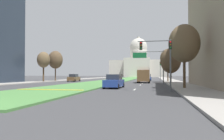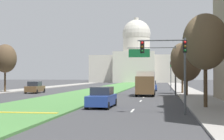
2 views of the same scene
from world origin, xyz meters
name	(u,v)px [view 1 (image 1 of 2)]	position (x,y,z in m)	size (l,w,h in m)	color
ground_plane	(125,79)	(0.00, 66.75, 0.00)	(293.70, 293.70, 0.00)	#3D3D3F
grass_median	(122,79)	(0.00, 60.07, 0.07)	(7.89, 120.15, 0.14)	#4C8442
median_curb_nose	(50,90)	(0.00, 11.56, 0.16)	(7.10, 0.50, 0.04)	gold
lane_dashes_right	(143,83)	(8.19, 34.18, 0.00)	(0.16, 36.89, 0.01)	silver
sidewalk_left	(72,80)	(-14.43, 53.40, 0.07)	(4.00, 120.15, 0.15)	#9E9991
sidewalk_right	(169,80)	(14.43, 53.40, 0.07)	(4.00, 120.15, 0.15)	#9E9991
capitol_building	(138,65)	(0.00, 132.67, 7.92)	(35.29, 27.78, 26.69)	beige
traffic_light_near_right	(162,53)	(11.09, 13.27, 3.80)	(3.34, 0.35, 5.20)	#515456
traffic_light_far_right	(160,68)	(11.93, 50.65, 3.31)	(0.28, 0.35, 5.20)	#515456
overhead_guide_sign	(151,60)	(9.72, 35.27, 4.68)	(6.37, 0.20, 6.50)	#515456
street_tree_right_near	(184,44)	(13.79, 17.58, 5.30)	(3.58, 3.58, 7.56)	#4C3823
street_tree_left_mid	(44,60)	(-13.49, 34.34, 4.87)	(2.78, 2.78, 6.65)	#4C3823
street_tree_right_mid	(171,61)	(13.47, 34.30, 4.35)	(3.93, 3.93, 6.82)	#4C3823
street_tree_left_far	(55,60)	(-13.66, 40.40, 5.29)	(3.54, 3.54, 7.52)	#4C3823
street_tree_right_far	(168,58)	(13.31, 40.45, 5.25)	(3.38, 3.38, 7.39)	#4C3823
sedan_lead_stopped	(114,82)	(5.48, 17.62, 0.80)	(1.99, 4.53, 1.71)	navy
sedan_midblock	(74,78)	(-8.56, 39.74, 0.83)	(2.05, 4.68, 1.77)	brown
sedan_distant	(148,78)	(8.54, 50.66, 0.82)	(2.06, 4.69, 1.77)	navy
box_truck_delivery	(144,74)	(8.29, 35.14, 1.68)	(2.40, 6.40, 3.20)	brown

